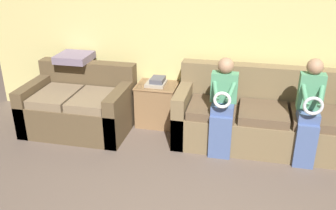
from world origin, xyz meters
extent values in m
cube|color=#DBCC7F|center=(0.00, 3.01, 1.27)|extent=(6.95, 0.06, 2.55)
cube|color=brown|center=(0.56, 2.44, 0.21)|extent=(2.18, 0.86, 0.43)
cube|color=brown|center=(0.56, 2.77, 0.69)|extent=(2.18, 0.20, 0.52)
cube|color=brown|center=(-0.45, 2.44, 0.34)|extent=(0.16, 0.86, 0.69)
cube|color=brown|center=(-0.06, 2.34, 0.48)|extent=(0.58, 0.62, 0.11)
cube|color=brown|center=(0.56, 2.34, 0.48)|extent=(0.58, 0.62, 0.11)
cube|color=brown|center=(1.17, 2.34, 0.48)|extent=(0.58, 0.62, 0.11)
cube|color=brown|center=(-1.88, 2.33, 0.22)|extent=(1.39, 0.95, 0.45)
cube|color=brown|center=(-1.88, 2.71, 0.65)|extent=(1.39, 0.20, 0.41)
cube|color=brown|center=(-2.49, 2.33, 0.33)|extent=(0.16, 0.95, 0.65)
cube|color=brown|center=(-1.27, 2.33, 0.33)|extent=(0.16, 0.95, 0.65)
cube|color=#7A664C|center=(-2.15, 2.23, 0.50)|extent=(0.50, 0.71, 0.11)
cube|color=#7A664C|center=(-1.61, 2.23, 0.50)|extent=(0.50, 0.71, 0.11)
cube|color=#475B8E|center=(0.07, 2.01, 0.27)|extent=(0.26, 0.10, 0.54)
cube|color=#475B8E|center=(0.07, 2.15, 0.59)|extent=(0.26, 0.28, 0.11)
cube|color=#4C8E66|center=(0.07, 2.22, 0.83)|extent=(0.31, 0.14, 0.36)
sphere|color=#A37A5B|center=(0.07, 2.22, 1.09)|extent=(0.19, 0.19, 0.19)
torus|color=white|center=(0.07, 1.95, 0.77)|extent=(0.20, 0.04, 0.20)
cylinder|color=#4C8E66|center=(-0.02, 2.09, 0.85)|extent=(0.13, 0.31, 0.21)
cylinder|color=#4C8E66|center=(0.17, 2.09, 0.85)|extent=(0.13, 0.31, 0.21)
cube|color=#475B8E|center=(1.04, 2.01, 0.27)|extent=(0.23, 0.10, 0.54)
cube|color=#475B8E|center=(1.04, 2.15, 0.59)|extent=(0.23, 0.28, 0.11)
cube|color=#4C8E66|center=(1.04, 2.22, 0.86)|extent=(0.27, 0.14, 0.42)
sphere|color=#A37A5B|center=(1.04, 2.22, 1.15)|extent=(0.18, 0.18, 0.18)
torus|color=silver|center=(1.04, 1.95, 0.80)|extent=(0.22, 0.04, 0.22)
cylinder|color=#4C8E66|center=(0.95, 2.09, 0.89)|extent=(0.10, 0.31, 0.23)
cylinder|color=#4C8E66|center=(1.13, 2.09, 0.89)|extent=(0.10, 0.31, 0.23)
cube|color=olive|center=(-0.88, 2.73, 0.30)|extent=(0.54, 0.44, 0.59)
cube|color=#9A724A|center=(-0.88, 2.73, 0.58)|extent=(0.56, 0.46, 0.02)
cube|color=gray|center=(-0.89, 2.72, 0.61)|extent=(0.26, 0.29, 0.04)
cube|color=#4C4C56|center=(-0.87, 2.74, 0.66)|extent=(0.18, 0.24, 0.06)
cube|color=slate|center=(-2.06, 2.71, 0.91)|extent=(0.45, 0.45, 0.10)
camera|label=1|loc=(0.32, -1.94, 2.42)|focal=40.00mm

